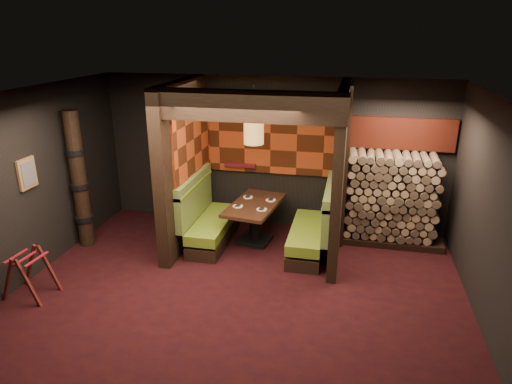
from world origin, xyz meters
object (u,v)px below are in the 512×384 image
object	(u,v)px
booth_bench_right	(314,230)
firewood_stack	(396,199)
dining_table	(255,216)
luggage_rack	(29,272)
pendant_lamp	(254,130)
booth_bench_left	(208,221)
totem_column	(79,181)

from	to	relation	value
booth_bench_right	firewood_stack	world-z (taller)	firewood_stack
dining_table	luggage_rack	world-z (taller)	dining_table
booth_bench_right	dining_table	xyz separation A→B (m)	(-1.07, 0.18, 0.10)
booth_bench_right	pendant_lamp	xyz separation A→B (m)	(-1.07, 0.13, 1.65)
booth_bench_right	luggage_rack	xyz separation A→B (m)	(-3.85, -2.22, -0.03)
booth_bench_left	pendant_lamp	size ratio (longest dim) A/B	1.56
booth_bench_right	totem_column	distance (m)	4.10
booth_bench_right	totem_column	world-z (taller)	totem_column
firewood_stack	booth_bench_right	bearing A→B (deg)	-152.65
pendant_lamp	totem_column	world-z (taller)	pendant_lamp
totem_column	luggage_rack	bearing A→B (deg)	-85.35
totem_column	dining_table	bearing A→B (deg)	14.13
pendant_lamp	firewood_stack	xyz separation A→B (m)	(2.43, 0.57, -1.23)
booth_bench_left	firewood_stack	bearing A→B (deg)	12.17
booth_bench_right	firewood_stack	xyz separation A→B (m)	(1.35, 0.70, 0.42)
dining_table	firewood_stack	world-z (taller)	firewood_stack
dining_table	luggage_rack	size ratio (longest dim) A/B	2.01
pendant_lamp	firewood_stack	size ratio (longest dim) A/B	0.59
booth_bench_right	totem_column	xyz separation A→B (m)	(-3.98, -0.55, 0.79)
luggage_rack	totem_column	distance (m)	1.87
booth_bench_right	pendant_lamp	size ratio (longest dim) A/B	1.56
booth_bench_left	pendant_lamp	bearing A→B (deg)	9.18
dining_table	luggage_rack	bearing A→B (deg)	-139.06
pendant_lamp	firewood_stack	world-z (taller)	pendant_lamp
pendant_lamp	totem_column	distance (m)	3.11
booth_bench_left	dining_table	distance (m)	0.85
luggage_rack	firewood_stack	world-z (taller)	firewood_stack
booth_bench_left	totem_column	bearing A→B (deg)	-165.25
pendant_lamp	luggage_rack	size ratio (longest dim) A/B	1.38
pendant_lamp	luggage_rack	distance (m)	4.01
booth_bench_left	totem_column	distance (m)	2.30
booth_bench_left	luggage_rack	distance (m)	2.96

